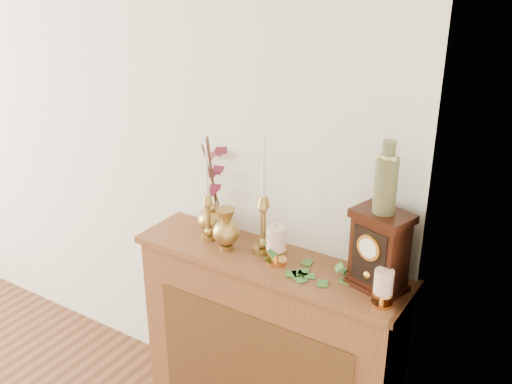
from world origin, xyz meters
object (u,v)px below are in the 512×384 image
Objects in this scene: candlestick_center at (263,215)px; candlestick_left at (208,210)px; mantel_clock at (379,251)px; ceramic_vase at (386,181)px; bud_vase at (226,230)px; ginger_jar at (215,186)px.

candlestick_left is at bearing -173.66° from candlestick_center.
mantel_clock is 0.29m from ceramic_vase.
bud_vase is 0.68m from mantel_clock.
ginger_jar reaches higher than candlestick_left.
candlestick_center is 0.31m from ginger_jar.
ginger_jar is at bearing -169.69° from mantel_clock.
ceramic_vase is at bearing -0.33° from candlestick_center.
bud_vase is at bearing -16.61° from candlestick_left.
candlestick_center is 0.18m from bud_vase.
mantel_clock is at bearing -5.12° from ginger_jar.
candlestick_left is 0.80m from mantel_clock.
mantel_clock is (0.67, 0.06, 0.06)m from bud_vase.
bud_vase is 0.40× the size of ginger_jar.
ginger_jar is 1.48× the size of mantel_clock.
candlestick_center reaches higher than mantel_clock.
ginger_jar is 1.74× the size of ceramic_vase.
ceramic_vase is (0.67, 0.06, 0.35)m from bud_vase.
mantel_clock is at bearing -105.42° from ceramic_vase.
mantel_clock is at bearing 5.14° from bud_vase.
ceramic_vase is (0.80, 0.03, 0.31)m from candlestick_left.
mantel_clock is 1.17× the size of ceramic_vase.
bud_vase is 0.24m from ginger_jar.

